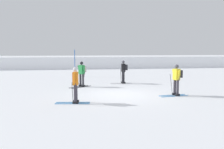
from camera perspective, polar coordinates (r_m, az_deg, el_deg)
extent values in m
plane|color=white|center=(13.29, 1.86, -4.85)|extent=(120.00, 120.00, 0.00)
cube|color=white|center=(34.44, -4.48, 3.13)|extent=(80.00, 7.98, 1.54)
cube|color=silver|center=(17.45, 2.33, -2.20)|extent=(1.60, 0.15, 0.02)
cube|color=silver|center=(17.72, 2.12, -2.08)|extent=(1.60, 0.15, 0.02)
cube|color=black|center=(17.48, 2.81, -1.99)|extent=(0.26, 0.13, 0.10)
cube|color=black|center=(17.75, 2.60, -1.87)|extent=(0.26, 0.13, 0.10)
cylinder|color=black|center=(17.42, 2.82, -0.45)|extent=(0.14, 0.14, 0.85)
cylinder|color=black|center=(17.69, 2.61, -0.35)|extent=(0.14, 0.14, 0.85)
cube|color=black|center=(17.49, 2.72, 1.64)|extent=(0.25, 0.39, 0.60)
cylinder|color=black|center=(17.25, 2.85, 1.53)|extent=(0.10, 0.26, 0.55)
cylinder|color=black|center=(17.73, 2.47, 1.66)|extent=(0.10, 0.26, 0.55)
sphere|color=#4C4C56|center=(17.46, 2.73, 3.05)|extent=(0.22, 0.22, 0.22)
cylinder|color=#38383D|center=(17.17, 2.67, -0.63)|extent=(0.03, 0.26, 1.04)
cylinder|color=#38383D|center=(17.89, 2.12, -0.36)|extent=(0.03, 0.26, 1.04)
cube|color=#232328|center=(17.54, 3.39, 1.71)|extent=(0.19, 0.29, 0.40)
cube|color=#237AC6|center=(13.25, 14.89, -5.04)|extent=(1.59, 0.34, 0.02)
cube|color=#237AC6|center=(13.48, 14.25, -4.84)|extent=(1.59, 0.34, 0.02)
cube|color=black|center=(13.32, 15.44, -4.74)|extent=(0.28, 0.16, 0.10)
cube|color=black|center=(13.55, 14.80, -4.54)|extent=(0.28, 0.16, 0.10)
cylinder|color=#38333D|center=(13.24, 15.50, -2.72)|extent=(0.14, 0.14, 0.85)
cylinder|color=#38333D|center=(13.47, 14.86, -2.55)|extent=(0.14, 0.14, 0.85)
cube|color=yellow|center=(13.28, 15.25, 0.03)|extent=(0.30, 0.41, 0.60)
cylinder|color=yellow|center=(13.06, 15.76, -0.13)|extent=(0.13, 0.27, 0.55)
cylinder|color=yellow|center=(13.48, 14.61, 0.08)|extent=(0.13, 0.27, 0.55)
sphere|color=#4C4C56|center=(13.24, 15.30, 1.88)|extent=(0.22, 0.22, 0.22)
cylinder|color=#38383D|center=(13.02, 15.60, -2.72)|extent=(0.08, 0.34, 1.16)
cylinder|color=#38383D|center=(13.58, 14.07, -2.33)|extent=(0.08, 0.34, 1.16)
cube|color=#232328|center=(13.39, 16.01, 0.15)|extent=(0.22, 0.30, 0.40)
cube|color=#237AC6|center=(11.21, -9.55, -6.93)|extent=(1.60, 0.28, 0.02)
cube|color=#237AC6|center=(11.48, -9.36, -6.62)|extent=(1.60, 0.28, 0.02)
cube|color=black|center=(11.18, -8.79, -6.64)|extent=(0.27, 0.15, 0.10)
cube|color=black|center=(11.45, -8.61, -6.34)|extent=(0.27, 0.15, 0.10)
cylinder|color=#38333D|center=(11.08, -8.83, -4.25)|extent=(0.14, 0.14, 0.85)
cylinder|color=#38333D|center=(11.36, -8.65, -4.00)|extent=(0.14, 0.14, 0.85)
cube|color=orange|center=(11.13, -8.79, -0.95)|extent=(0.28, 0.41, 0.60)
cylinder|color=orange|center=(10.88, -9.06, -1.18)|extent=(0.12, 0.26, 0.55)
cylinder|color=orange|center=(11.38, -8.73, -0.86)|extent=(0.12, 0.26, 0.55)
sphere|color=silver|center=(11.08, -8.83, 1.26)|extent=(0.22, 0.22, 0.22)
cylinder|color=#38383D|center=(10.91, -9.48, -4.54)|extent=(0.06, 0.33, 1.05)
cylinder|color=#38383D|center=(11.56, -9.02, -3.93)|extent=(0.06, 0.33, 1.05)
cube|color=black|center=(15.97, -7.37, -3.02)|extent=(1.32, 1.04, 0.02)
cube|color=black|center=(16.18, -7.99, -2.91)|extent=(1.32, 1.04, 0.02)
cube|color=black|center=(16.05, -6.96, -2.75)|extent=(0.28, 0.25, 0.10)
cube|color=black|center=(16.27, -7.58, -2.64)|extent=(0.28, 0.25, 0.10)
cylinder|color=#2D2D33|center=(15.98, -6.98, -1.07)|extent=(0.14, 0.14, 0.85)
cylinder|color=#2D2D33|center=(16.20, -7.60, -0.98)|extent=(0.14, 0.14, 0.85)
cube|color=#23843D|center=(16.03, -7.32, 1.19)|extent=(0.42, 0.45, 0.60)
cylinder|color=#23843D|center=(15.82, -6.81, 1.09)|extent=(0.23, 0.26, 0.55)
cylinder|color=#23843D|center=(16.21, -7.93, 1.20)|extent=(0.23, 0.26, 0.55)
sphere|color=black|center=(16.00, -7.34, 2.73)|extent=(0.22, 0.22, 0.22)
cylinder|color=#38383D|center=(15.79, -6.86, -1.19)|extent=(0.24, 0.31, 1.08)
cylinder|color=#38383D|center=(16.28, -8.26, -0.99)|extent=(0.24, 0.31, 1.08)
cube|color=#B7B2A3|center=(16.16, -6.74, 1.31)|extent=(0.31, 0.33, 0.40)
cylinder|color=#1E56AD|center=(22.25, -8.93, 2.72)|extent=(0.06, 0.06, 2.50)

